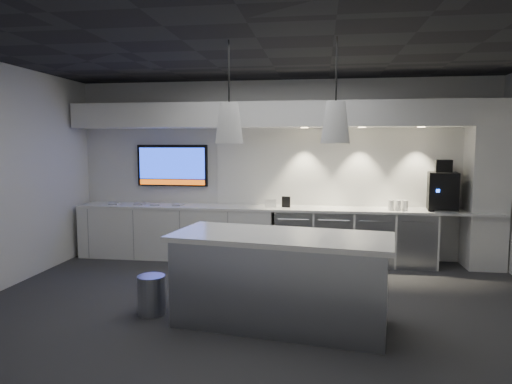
# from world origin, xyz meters

# --- Properties ---
(floor) EXTENTS (7.00, 7.00, 0.00)m
(floor) POSITION_xyz_m (0.00, 0.00, 0.00)
(floor) COLOR #2F2F31
(floor) RESTS_ON ground
(ceiling) EXTENTS (7.00, 7.00, 0.00)m
(ceiling) POSITION_xyz_m (0.00, 0.00, 3.00)
(ceiling) COLOR black
(ceiling) RESTS_ON wall_back
(wall_back) EXTENTS (7.00, 0.00, 7.00)m
(wall_back) POSITION_xyz_m (0.00, 2.50, 1.50)
(wall_back) COLOR silver
(wall_back) RESTS_ON floor
(wall_front) EXTENTS (7.00, 0.00, 7.00)m
(wall_front) POSITION_xyz_m (0.00, -2.50, 1.50)
(wall_front) COLOR silver
(wall_front) RESTS_ON floor
(back_counter) EXTENTS (6.80, 0.65, 0.04)m
(back_counter) POSITION_xyz_m (0.00, 2.17, 0.88)
(back_counter) COLOR white
(back_counter) RESTS_ON left_base_cabinets
(left_base_cabinets) EXTENTS (3.30, 0.63, 0.86)m
(left_base_cabinets) POSITION_xyz_m (-1.75, 2.17, 0.43)
(left_base_cabinets) COLOR white
(left_base_cabinets) RESTS_ON floor
(fridge_unit_a) EXTENTS (0.60, 0.61, 0.85)m
(fridge_unit_a) POSITION_xyz_m (0.25, 2.17, 0.42)
(fridge_unit_a) COLOR #979A9F
(fridge_unit_a) RESTS_ON floor
(fridge_unit_b) EXTENTS (0.60, 0.61, 0.85)m
(fridge_unit_b) POSITION_xyz_m (0.88, 2.17, 0.42)
(fridge_unit_b) COLOR #979A9F
(fridge_unit_b) RESTS_ON floor
(fridge_unit_c) EXTENTS (0.60, 0.61, 0.85)m
(fridge_unit_c) POSITION_xyz_m (1.51, 2.17, 0.42)
(fridge_unit_c) COLOR #979A9F
(fridge_unit_c) RESTS_ON floor
(fridge_unit_d) EXTENTS (0.60, 0.61, 0.85)m
(fridge_unit_d) POSITION_xyz_m (2.14, 2.17, 0.42)
(fridge_unit_d) COLOR #979A9F
(fridge_unit_d) RESTS_ON floor
(backsplash) EXTENTS (4.60, 0.03, 1.30)m
(backsplash) POSITION_xyz_m (1.20, 2.48, 1.55)
(backsplash) COLOR white
(backsplash) RESTS_ON wall_back
(soffit) EXTENTS (6.90, 0.60, 0.40)m
(soffit) POSITION_xyz_m (0.00, 2.20, 2.40)
(soffit) COLOR white
(soffit) RESTS_ON wall_back
(column) EXTENTS (0.55, 0.55, 2.60)m
(column) POSITION_xyz_m (3.20, 2.20, 1.30)
(column) COLOR white
(column) RESTS_ON floor
(wall_tv) EXTENTS (1.25, 0.07, 0.72)m
(wall_tv) POSITION_xyz_m (-1.90, 2.45, 1.56)
(wall_tv) COLOR black
(wall_tv) RESTS_ON wall_back
(island) EXTENTS (2.44, 1.34, 0.98)m
(island) POSITION_xyz_m (0.26, -0.49, 0.49)
(island) COLOR #979A9F
(island) RESTS_ON floor
(bin) EXTENTS (0.40, 0.40, 0.44)m
(bin) POSITION_xyz_m (-1.23, -0.41, 0.22)
(bin) COLOR #979A9F
(bin) RESTS_ON floor
(coffee_machine) EXTENTS (0.50, 0.66, 0.79)m
(coffee_machine) POSITION_xyz_m (2.56, 2.20, 1.23)
(coffee_machine) COLOR black
(coffee_machine) RESTS_ON back_counter
(sign_black) EXTENTS (0.14, 0.05, 0.18)m
(sign_black) POSITION_xyz_m (0.11, 2.17, 0.99)
(sign_black) COLOR black
(sign_black) RESTS_ON back_counter
(sign_white) EXTENTS (0.18, 0.06, 0.14)m
(sign_white) POSITION_xyz_m (-0.14, 2.11, 0.97)
(sign_white) COLOR white
(sign_white) RESTS_ON back_counter
(cup_cluster) EXTENTS (0.29, 0.19, 0.16)m
(cup_cluster) POSITION_xyz_m (1.87, 2.09, 0.98)
(cup_cluster) COLOR white
(cup_cluster) RESTS_ON back_counter
(tray_a) EXTENTS (0.17, 0.17, 0.02)m
(tray_a) POSITION_xyz_m (-2.83, 2.10, 0.91)
(tray_a) COLOR #A9A9A9
(tray_a) RESTS_ON back_counter
(tray_b) EXTENTS (0.16, 0.16, 0.02)m
(tray_b) POSITION_xyz_m (-2.40, 2.16, 0.91)
(tray_b) COLOR #A9A9A9
(tray_b) RESTS_ON back_counter
(tray_c) EXTENTS (0.20, 0.20, 0.02)m
(tray_c) POSITION_xyz_m (-2.11, 2.12, 0.91)
(tray_c) COLOR #A9A9A9
(tray_c) RESTS_ON back_counter
(tray_d) EXTENTS (0.19, 0.19, 0.02)m
(tray_d) POSITION_xyz_m (-1.70, 2.13, 0.91)
(tray_d) COLOR #A9A9A9
(tray_d) RESTS_ON back_counter
(pendant_left) EXTENTS (0.30, 0.30, 1.12)m
(pendant_left) POSITION_xyz_m (-0.29, -0.49, 2.15)
(pendant_left) COLOR white
(pendant_left) RESTS_ON ceiling
(pendant_right) EXTENTS (0.30, 0.30, 1.12)m
(pendant_right) POSITION_xyz_m (0.81, -0.49, 2.15)
(pendant_right) COLOR white
(pendant_right) RESTS_ON ceiling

